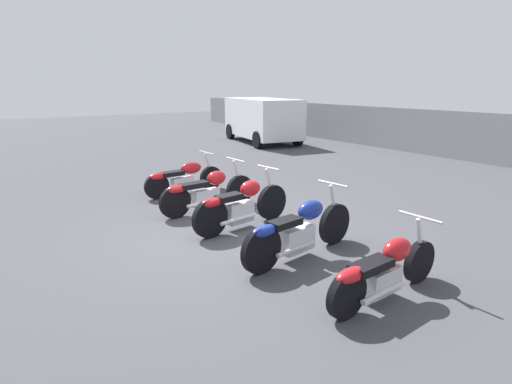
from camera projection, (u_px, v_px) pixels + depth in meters
The scene contains 7 objects.
ground_plane at pixel (227, 233), 6.99m from camera, with size 60.00×60.00×0.00m, color #424247.
motorcycle_slot_0 at pixel (183, 178), 9.36m from camera, with size 0.65×2.00×0.94m.
motorcycle_slot_1 at pixel (207, 192), 8.07m from camera, with size 0.65×2.18×1.01m.
motorcycle_slot_2 at pixel (241, 205), 7.10m from camera, with size 0.60×2.11×1.04m.
motorcycle_slot_3 at pixel (299, 230), 5.87m from camera, with size 0.61×2.26×1.04m.
motorcycle_slot_4 at pixel (384, 271), 4.71m from camera, with size 0.58×1.98×0.93m.
parked_van at pixel (262, 118), 17.79m from camera, with size 4.76×2.74×1.92m.
Camera 1 is at (5.73, -3.23, 2.51)m, focal length 28.00 mm.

